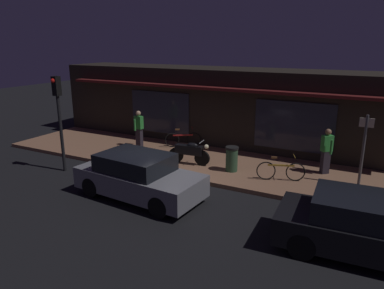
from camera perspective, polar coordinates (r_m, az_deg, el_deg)
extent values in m
plane|color=black|center=(12.24, -4.96, -7.07)|extent=(60.00, 60.00, 0.00)
cube|color=#8C6047|center=(14.65, 1.37, -2.76)|extent=(18.00, 4.00, 0.15)
cube|color=black|center=(17.25, 6.48, 5.92)|extent=(18.00, 2.80, 3.60)
cube|color=#262838|center=(17.50, -5.13, 5.10)|extent=(3.20, 0.04, 2.00)
cube|color=#262838|center=(15.08, 15.82, 2.80)|extent=(3.20, 0.04, 2.00)
cube|color=#591919|center=(15.58, 4.34, 8.81)|extent=(16.20, 0.50, 0.12)
cylinder|color=black|center=(14.28, -2.55, -1.69)|extent=(0.61, 0.19, 0.60)
cylinder|color=black|center=(13.90, 1.61, -2.18)|extent=(0.61, 0.19, 0.60)
cube|color=black|center=(14.00, -0.50, -0.84)|extent=(1.13, 0.41, 0.36)
ellipsoid|color=black|center=(13.89, 0.07, -0.12)|extent=(0.47, 0.29, 0.20)
sphere|color=#F9EDB7|center=(13.71, 2.30, -0.35)|extent=(0.18, 0.18, 0.18)
cylinder|color=gray|center=(13.72, 1.52, 0.41)|extent=(0.10, 0.55, 0.03)
torus|color=black|center=(16.36, -3.19, 0.71)|extent=(0.57, 0.40, 0.66)
torus|color=black|center=(16.44, 0.29, 0.81)|extent=(0.57, 0.40, 0.66)
cube|color=#A51E1E|center=(16.34, -1.45, 1.50)|extent=(0.77, 0.53, 0.06)
cube|color=brown|center=(16.26, -2.34, 2.40)|extent=(0.21, 0.18, 0.06)
cylinder|color=#A51E1E|center=(16.29, 0.02, 2.73)|extent=(0.25, 0.36, 0.02)
torus|color=black|center=(12.73, 11.67, -4.11)|extent=(0.63, 0.27, 0.66)
torus|color=black|center=(12.85, 16.12, -4.22)|extent=(0.63, 0.27, 0.66)
cube|color=#B78C2D|center=(12.71, 13.97, -3.23)|extent=(0.86, 0.36, 0.06)
cube|color=brown|center=(12.60, 12.92, -2.04)|extent=(0.22, 0.15, 0.06)
cylinder|color=#B78C2D|center=(12.66, 15.96, -1.79)|extent=(0.17, 0.40, 0.02)
cube|color=#28232D|center=(16.55, -8.37, 1.08)|extent=(0.30, 0.23, 0.85)
cube|color=#2D8C38|center=(16.39, -8.47, 3.50)|extent=(0.40, 0.26, 0.58)
sphere|color=tan|center=(16.30, -8.53, 4.94)|extent=(0.22, 0.22, 0.22)
cylinder|color=#2D8C38|center=(16.59, -7.86, 3.43)|extent=(0.10, 0.10, 0.52)
cylinder|color=#2D8C38|center=(16.22, -9.07, 3.09)|extent=(0.10, 0.10, 0.52)
cube|color=#28232D|center=(13.91, 20.39, -2.65)|extent=(0.34, 0.34, 0.85)
cube|color=#2D8C38|center=(13.71, 20.68, 0.18)|extent=(0.43, 0.42, 0.58)
sphere|color=#8C6647|center=(13.61, 20.85, 1.88)|extent=(0.22, 0.22, 0.22)
cylinder|color=#2D8C38|center=(13.53, 21.27, -0.39)|extent=(0.13, 0.13, 0.52)
cylinder|color=#2D8C38|center=(13.94, 20.05, 0.19)|extent=(0.13, 0.13, 0.52)
cylinder|color=#47474C|center=(12.97, 25.52, -0.95)|extent=(0.09, 0.09, 2.40)
cube|color=beige|center=(12.76, 26.02, 3.14)|extent=(0.44, 0.03, 0.30)
cylinder|color=#2D4C33|center=(13.37, 6.33, -2.45)|extent=(0.44, 0.44, 0.85)
cylinder|color=black|center=(13.23, 6.39, -0.54)|extent=(0.48, 0.48, 0.08)
cylinder|color=black|center=(14.25, -20.17, 2.91)|extent=(0.12, 0.12, 3.60)
cube|color=black|center=(14.01, -20.74, 8.69)|extent=(0.24, 0.24, 0.70)
sphere|color=red|center=(13.91, -21.22, 9.43)|extent=(0.16, 0.16, 0.16)
cylinder|color=black|center=(11.41, -0.48, -7.02)|extent=(0.66, 0.27, 0.64)
cylinder|color=black|center=(10.25, -5.27, -9.87)|extent=(0.66, 0.27, 0.64)
cylinder|color=black|center=(12.97, -10.61, -4.42)|extent=(0.66, 0.27, 0.64)
cylinder|color=black|center=(11.96, -15.68, -6.54)|extent=(0.66, 0.27, 0.64)
cube|color=slate|center=(11.50, -8.31, -5.78)|extent=(4.22, 2.07, 0.68)
cube|color=black|center=(11.40, -9.00, -3.05)|extent=(2.32, 1.76, 0.64)
cylinder|color=black|center=(10.18, 18.32, -10.85)|extent=(0.65, 0.25, 0.64)
cylinder|color=black|center=(8.81, 17.03, -15.17)|extent=(0.65, 0.25, 0.64)
cube|color=black|center=(9.37, 26.23, -12.61)|extent=(4.19, 1.97, 0.68)
cube|color=black|center=(9.13, 25.71, -9.45)|extent=(2.28, 1.71, 0.64)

